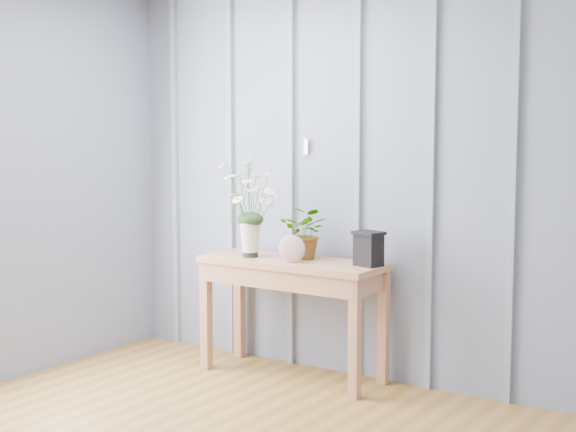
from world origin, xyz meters
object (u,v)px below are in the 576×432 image
Objects in this scene: felt_disc_vessel at (292,249)px; carved_box at (369,248)px; sideboard at (292,277)px; daisy_vase at (250,196)px.

carved_box is (0.45, 0.16, 0.02)m from felt_disc_vessel.
sideboard is at bearing -174.11° from carved_box.
daisy_vase is 2.98× the size of carved_box.
felt_disc_vessel is at bearing -7.02° from daisy_vase.
carved_box is at bearing 8.15° from daisy_vase.
carved_box is at bearing 4.28° from felt_disc_vessel.
daisy_vase is 3.63× the size of felt_disc_vessel.
carved_box reaches higher than felt_disc_vessel.
daisy_vase is at bearing -171.85° from carved_box.
felt_disc_vessel reaches higher than sideboard.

